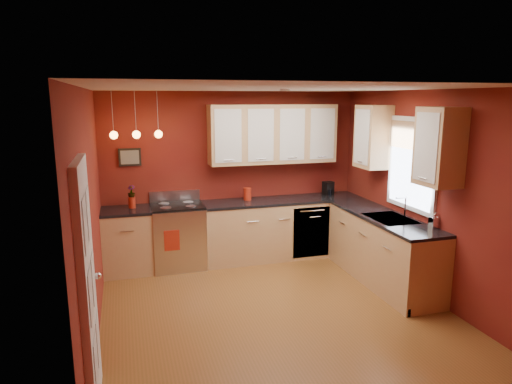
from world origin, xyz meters
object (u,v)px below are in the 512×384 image
object	(u,v)px
sink	(390,220)
coffee_maker	(328,189)
soap_pump	(434,220)
red_canister	(247,194)
gas_range	(178,236)

from	to	relation	value
sink	coffee_maker	distance (m)	1.57
coffee_maker	soap_pump	size ratio (longest dim) A/B	1.10
red_canister	coffee_maker	distance (m)	1.36
sink	soap_pump	world-z (taller)	sink
gas_range	red_canister	bearing A→B (deg)	4.82
gas_range	sink	xyz separation A→B (m)	(2.62, -1.50, 0.43)
sink	red_canister	xyz separation A→B (m)	(-1.52, 1.59, 0.12)
red_canister	soap_pump	distance (m)	2.78
red_canister	coffee_maker	bearing A→B (deg)	-1.48
sink	soap_pump	distance (m)	0.62
gas_range	coffee_maker	xyz separation A→B (m)	(2.45, 0.06, 0.56)
gas_range	soap_pump	bearing A→B (deg)	-35.55
gas_range	sink	distance (m)	3.05
gas_range	coffee_maker	world-z (taller)	coffee_maker
sink	red_canister	distance (m)	2.21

